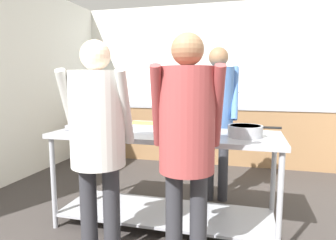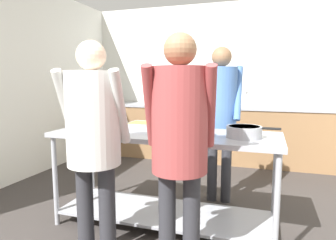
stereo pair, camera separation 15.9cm
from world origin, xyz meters
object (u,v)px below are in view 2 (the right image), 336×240
at_px(broccoli_bowl, 202,131).
at_px(cook_behind_counter, 221,108).
at_px(guest_serving_left, 180,132).
at_px(sauce_pan, 244,131).
at_px(plate_stack, 170,133).
at_px(water_bottle, 247,100).
at_px(serving_tray_roast, 97,126).
at_px(serving_tray_vegetables, 148,126).
at_px(guest_serving_right, 94,130).

height_order(broccoli_bowl, cook_behind_counter, cook_behind_counter).
relative_size(guest_serving_left, cook_behind_counter, 0.97).
relative_size(sauce_pan, guest_serving_left, 0.26).
bearing_deg(plate_stack, water_bottle, 80.33).
height_order(broccoli_bowl, water_bottle, water_bottle).
xyz_separation_m(plate_stack, sauce_pan, (0.59, 0.13, 0.02)).
xyz_separation_m(serving_tray_roast, plate_stack, (0.79, -0.15, 0.00)).
xyz_separation_m(plate_stack, water_bottle, (0.44, 2.59, 0.12)).
height_order(sauce_pan, water_bottle, water_bottle).
height_order(serving_tray_roast, water_bottle, water_bottle).
height_order(serving_tray_roast, serving_tray_vegetables, same).
height_order(sauce_pan, cook_behind_counter, cook_behind_counter).
xyz_separation_m(serving_tray_roast, guest_serving_left, (1.01, -0.64, 0.11)).
xyz_separation_m(serving_tray_roast, cook_behind_counter, (1.07, 0.74, 0.15)).
bearing_deg(broccoli_bowl, sauce_pan, 2.34).
bearing_deg(guest_serving_left, broccoli_bowl, 87.90).
bearing_deg(plate_stack, broccoli_bowl, 26.16).
relative_size(broccoli_bowl, sauce_pan, 0.45).
relative_size(plate_stack, water_bottle, 1.01).
height_order(guest_serving_right, water_bottle, guest_serving_right).
xyz_separation_m(sauce_pan, guest_serving_left, (-0.36, -0.63, 0.08)).
height_order(guest_serving_left, cook_behind_counter, cook_behind_counter).
xyz_separation_m(sauce_pan, cook_behind_counter, (-0.31, 0.75, 0.12)).
xyz_separation_m(serving_tray_vegetables, water_bottle, (0.78, 2.26, 0.13)).
bearing_deg(plate_stack, guest_serving_right, -130.86).
distance_m(plate_stack, guest_serving_left, 0.55).
bearing_deg(serving_tray_vegetables, cook_behind_counter, 41.86).
bearing_deg(serving_tray_roast, sauce_pan, -0.55).
bearing_deg(serving_tray_vegetables, water_bottle, 70.94).
xyz_separation_m(serving_tray_roast, water_bottle, (1.23, 2.44, 0.13)).
bearing_deg(guest_serving_left, serving_tray_vegetables, 124.20).
height_order(serving_tray_vegetables, cook_behind_counter, cook_behind_counter).
relative_size(plate_stack, guest_serving_left, 0.14).
bearing_deg(water_bottle, sauce_pan, -86.63).
distance_m(cook_behind_counter, water_bottle, 1.71).
bearing_deg(guest_serving_right, cook_behind_counter, 62.91).
distance_m(broccoli_bowl, cook_behind_counter, 0.78).
height_order(serving_tray_vegetables, water_bottle, water_bottle).
relative_size(sauce_pan, water_bottle, 1.90).
distance_m(sauce_pan, cook_behind_counter, 0.82).
bearing_deg(serving_tray_vegetables, plate_stack, -44.39).
relative_size(serving_tray_roast, broccoli_bowl, 2.36).
xyz_separation_m(serving_tray_roast, guest_serving_right, (0.37, -0.64, 0.09)).
bearing_deg(water_bottle, plate_stack, -99.67).
relative_size(serving_tray_roast, guest_serving_left, 0.27).
bearing_deg(broccoli_bowl, plate_stack, -153.84).
bearing_deg(sauce_pan, broccoli_bowl, -177.66).
distance_m(guest_serving_left, guest_serving_right, 0.65).
distance_m(broccoli_bowl, water_bottle, 2.48).
xyz_separation_m(serving_tray_vegetables, broccoli_bowl, (0.58, -0.21, 0.01)).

